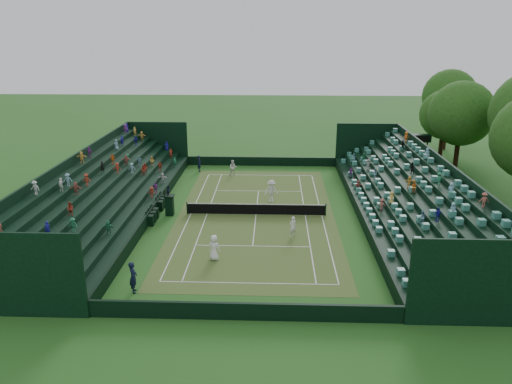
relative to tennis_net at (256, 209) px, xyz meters
The scene contains 19 objects.
ground 0.53m from the tennis_net, ahead, with size 160.00×160.00×0.00m, color #265B1C.
court_surface 0.52m from the tennis_net, ahead, with size 12.97×26.77×0.01m, color #2B6521.
perimeter_wall_north 15.89m from the tennis_net, 90.00° to the left, with size 17.17×0.20×1.00m, color black.
perimeter_wall_south 15.89m from the tennis_net, 90.00° to the right, with size 17.17×0.20×1.00m, color black.
perimeter_wall_east 8.49m from the tennis_net, ahead, with size 0.20×31.77×1.00m, color black.
perimeter_wall_west 8.49m from the tennis_net, behind, with size 0.20×31.77×1.00m, color black.
north_grandstand 12.70m from the tennis_net, ahead, with size 6.60×32.00×4.90m.
south_grandstand 12.70m from the tennis_net, behind, with size 6.60×32.00×4.90m.
tennis_net is the anchor object (origin of this frame).
scoreboard_tower 24.04m from the tennis_net, 42.03° to the left, with size 2.00×1.00×3.70m.
tree_row 25.35m from the tennis_net, 22.69° to the left, with size 11.17×37.57×11.55m.
umpire_chair 7.23m from the tennis_net, behind, with size 0.82×0.82×2.58m.
courtside_chairs 8.26m from the tennis_net, behind, with size 0.57×5.53×1.23m.
player_near_west 9.05m from the tennis_net, 105.90° to the right, with size 0.86×0.56×1.77m, color white.
player_near_east 5.36m from the tennis_net, 57.12° to the right, with size 0.58×0.38×1.59m, color white.
player_far_west 12.23m from the tennis_net, 103.59° to the left, with size 0.80×0.62×1.64m, color silver.
player_far_east 3.68m from the tennis_net, 69.87° to the left, with size 1.30×0.75×2.01m, color silver.
line_judge_north 14.78m from the tennis_net, 116.81° to the left, with size 0.65×0.42×1.77m, color black.
line_judge_south 14.79m from the tennis_net, 116.95° to the right, with size 0.71×0.46×1.94m, color black.
Camera 1 is at (1.46, -39.06, 14.75)m, focal length 35.00 mm.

